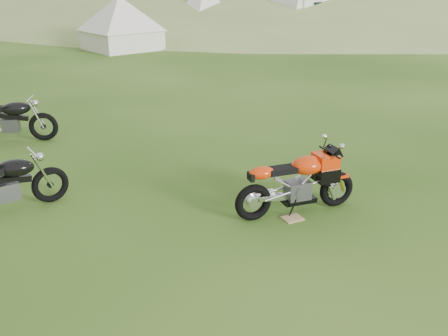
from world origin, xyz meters
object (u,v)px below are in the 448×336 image
object	(u,v)px
vintage_moto_d	(9,119)
tent_mid	(204,12)
vintage_moto_a	(5,184)
tent_right	(272,15)
sport_motorcycle	(297,178)
plywood_board	(293,218)
caravan	(313,14)
tent_left	(121,22)

from	to	relation	value
vintage_moto_d	tent_mid	world-z (taller)	tent_mid
vintage_moto_a	tent_right	distance (m)	22.94
sport_motorcycle	tent_right	distance (m)	22.25
plywood_board	caravan	world-z (taller)	caravan
tent_left	vintage_moto_a	bearing A→B (deg)	-124.86
plywood_board	tent_right	size ratio (longest dim) A/B	0.11
sport_motorcycle	tent_right	bearing A→B (deg)	65.72
tent_left	caravan	world-z (taller)	tent_left
vintage_moto_d	vintage_moto_a	bearing A→B (deg)	-75.26
plywood_board	vintage_moto_d	distance (m)	6.47
vintage_moto_d	tent_left	size ratio (longest dim) A/B	0.66
sport_motorcycle	plywood_board	distance (m)	0.58
plywood_board	vintage_moto_a	size ratio (longest dim) A/B	0.16
vintage_moto_d	tent_right	distance (m)	20.18
vintage_moto_a	vintage_moto_d	distance (m)	3.53
sport_motorcycle	tent_right	xyz separation A→B (m)	(8.33, 20.62, 0.57)
tent_right	caravan	distance (m)	2.30
vintage_moto_a	caravan	bearing A→B (deg)	34.46
tent_left	tent_mid	size ratio (longest dim) A/B	0.96
vintage_moto_d	tent_mid	xyz separation A→B (m)	(8.86, 16.64, 0.78)
caravan	tent_right	bearing A→B (deg)	140.62
sport_motorcycle	vintage_moto_d	distance (m)	6.39
vintage_moto_a	tent_mid	xyz separation A→B (m)	(8.67, 20.17, 0.81)
vintage_moto_d	tent_right	size ratio (longest dim) A/B	0.72
plywood_board	vintage_moto_d	xyz separation A→B (m)	(-4.07, 5.00, 0.48)
plywood_board	vintage_moto_a	xyz separation A→B (m)	(-3.88, 1.47, 0.45)
vintage_moto_a	vintage_moto_d	xyz separation A→B (m)	(-0.19, 3.53, 0.03)
vintage_moto_d	tent_right	bearing A→B (deg)	63.23
sport_motorcycle	caravan	distance (m)	22.59
sport_motorcycle	vintage_moto_a	size ratio (longest dim) A/B	1.03
plywood_board	vintage_moto_d	bearing A→B (deg)	129.12
tent_mid	sport_motorcycle	bearing A→B (deg)	-122.86
tent_mid	plywood_board	bearing A→B (deg)	-123.08
caravan	plywood_board	bearing A→B (deg)	-140.77
sport_motorcycle	tent_mid	xyz separation A→B (m)	(4.66, 21.46, 0.73)
tent_right	tent_left	bearing A→B (deg)	-150.32
plywood_board	vintage_moto_d	world-z (taller)	vintage_moto_d
sport_motorcycle	vintage_moto_a	distance (m)	4.21
tent_mid	vintage_moto_d	bearing A→B (deg)	-138.63
vintage_moto_a	tent_left	size ratio (longest dim) A/B	0.62
caravan	vintage_moto_a	bearing A→B (deg)	-150.78
plywood_board	vintage_moto_a	world-z (taller)	vintage_moto_a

